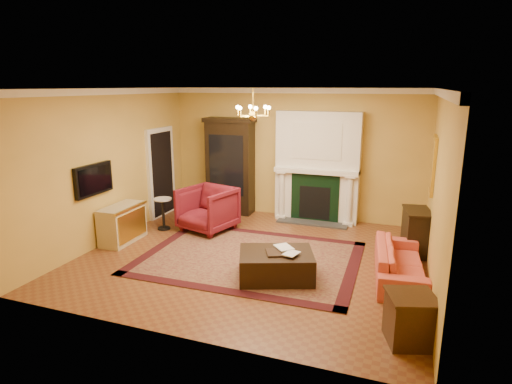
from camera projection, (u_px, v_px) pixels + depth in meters
The scene contains 26 objects.
floor at pixel (253, 257), 7.86m from camera, with size 6.00×5.50×0.02m, color brown.
ceiling at pixel (253, 88), 7.13m from camera, with size 6.00×5.50×0.02m, color silver.
wall_back at pixel (294, 154), 10.01m from camera, with size 6.00×0.02×3.00m, color gold.
wall_front at pixel (171, 223), 4.97m from camera, with size 6.00×0.02×3.00m, color gold.
wall_left at pixel (111, 166), 8.49m from camera, with size 0.02×5.50×3.00m, color gold.
wall_right at pixel (438, 191), 6.49m from camera, with size 0.02×5.50×3.00m, color gold.
fireplace at pixel (317, 170), 9.71m from camera, with size 1.90×0.70×2.50m.
crown_molding at pixel (271, 92), 8.01m from camera, with size 6.00×5.50×0.12m.
doorway at pixel (161, 173), 10.13m from camera, with size 0.08×1.05×2.10m.
tv_panel at pixel (94, 180), 7.96m from camera, with size 0.09×0.95×0.58m.
gilt_mirror at pixel (433, 165), 7.75m from camera, with size 0.06×0.76×1.05m.
chandelier at pixel (253, 112), 7.22m from camera, with size 0.63×0.55×0.53m.
oriental_rug at pixel (250, 258), 7.78m from camera, with size 3.85×2.89×0.02m, color #3F0D16.
china_cabinet at pixel (230, 168), 10.36m from camera, with size 1.11×0.50×2.21m, color black.
wingback_armchair at pixel (207, 207), 9.16m from camera, with size 1.01×0.95×1.04m, color maroon.
pedestal_table at pixel (163, 211), 9.24m from camera, with size 0.39×0.39×0.70m.
commode at pixel (122, 224), 8.53m from camera, with size 0.47×0.99×0.74m, color #C9B893.
coral_sofa at pixel (400, 257), 6.88m from camera, with size 1.88×0.55×0.74m, color #B9403A.
end_table at pixel (410, 320), 5.16m from camera, with size 0.51×0.51×0.60m, color #381C0F.
console_table at pixel (416, 233), 7.91m from camera, with size 0.42×0.73×0.81m, color black.
leather_ottoman at pixel (276, 265), 6.91m from camera, with size 1.17×0.85×0.44m, color black.
ottoman_tray at pixel (280, 253), 6.80m from camera, with size 0.43×0.34×0.03m, color black.
book_a at pixel (277, 240), 6.86m from camera, with size 0.24×0.03×0.32m, color gray.
book_b at pixel (286, 245), 6.72m from camera, with size 0.20×0.02×0.27m, color gray.
topiary_left at pixel (287, 157), 9.84m from camera, with size 0.14×0.14×0.39m.
topiary_right at pixel (349, 161), 9.38m from camera, with size 0.14×0.14×0.39m.
Camera 1 is at (2.55, -6.88, 3.05)m, focal length 30.00 mm.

